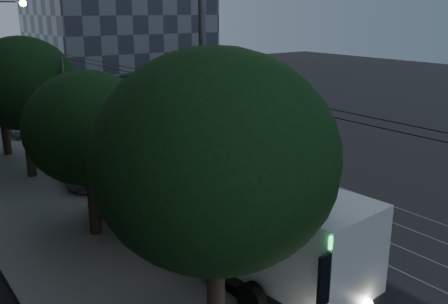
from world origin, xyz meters
TOP-DOWN VIEW (x-y plane):
  - ground at (0.00, 0.00)m, footprint 120.00×120.00m
  - tram_rails at (2.50, 20.00)m, footprint 4.52×90.00m
  - overhead_wires at (-4.97, 20.00)m, footprint 2.23×90.00m
  - trolleybus at (-3.84, 0.91)m, footprint 3.64×12.37m
  - pickup_silver at (-4.06, 10.60)m, footprint 4.06×6.62m
  - car_white_a at (-2.70, 14.00)m, footprint 2.54×4.39m
  - car_white_b at (-4.30, 21.82)m, footprint 2.50×5.03m
  - car_white_c at (-2.70, 26.68)m, footprint 1.96×4.38m
  - tree_0 at (-6.50, -3.45)m, footprint 5.57×5.57m
  - tree_1 at (-6.50, 4.16)m, footprint 4.41×4.41m
  - tree_2 at (-6.50, 12.19)m, footprint 4.87×4.87m
  - tree_3 at (-6.50, 16.95)m, footprint 4.01×4.01m
  - streetlamp_near at (-4.80, -1.03)m, footprint 2.27×0.44m
  - streetlamp_far at (-4.85, 22.27)m, footprint 2.18×0.44m

SIDE VIEW (x-z plane):
  - ground at x=0.00m, z-range 0.00..0.00m
  - tram_rails at x=2.50m, z-range 0.00..0.02m
  - car_white_c at x=-2.70m, z-range 0.00..1.40m
  - car_white_b at x=-4.30m, z-range 0.00..1.40m
  - car_white_a at x=-2.70m, z-range 0.00..1.40m
  - pickup_silver at x=-4.06m, z-range 0.00..1.71m
  - trolleybus at x=-3.84m, z-range -1.12..4.51m
  - overhead_wires at x=-4.97m, z-range 0.47..6.47m
  - tree_3 at x=-6.50m, z-range 0.99..6.63m
  - tree_1 at x=-6.50m, z-range 1.03..7.10m
  - tree_2 at x=-6.50m, z-range 1.23..8.11m
  - tree_0 at x=-6.50m, z-range 1.14..8.44m
  - streetlamp_far at x=-4.85m, z-range 0.97..9.82m
  - streetlamp_near at x=-4.80m, z-range 0.99..10.29m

